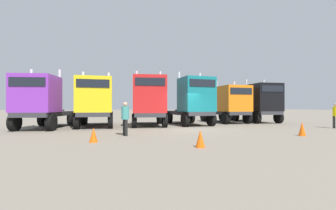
# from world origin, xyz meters

# --- Properties ---
(ground) EXTENTS (200.00, 200.00, 0.00)m
(ground) POSITION_xyz_m (0.00, 0.00, 0.00)
(ground) COLOR gray
(semi_truck_purple) EXTENTS (3.94, 6.51, 4.13)m
(semi_truck_purple) POSITION_xyz_m (-9.42, 3.23, 1.84)
(semi_truck_purple) COLOR #333338
(semi_truck_purple) RESTS_ON ground
(semi_truck_yellow) EXTENTS (3.09, 6.21, 4.18)m
(semi_truck_yellow) POSITION_xyz_m (-5.98, 3.52, 1.90)
(semi_truck_yellow) COLOR #333338
(semi_truck_yellow) RESTS_ON ground
(semi_truck_red) EXTENTS (3.63, 6.30, 4.39)m
(semi_truck_red) POSITION_xyz_m (-2.03, 3.00, 1.97)
(semi_truck_red) COLOR #333338
(semi_truck_red) RESTS_ON ground
(semi_truck_teal) EXTENTS (2.64, 6.27, 4.40)m
(semi_truck_teal) POSITION_xyz_m (1.57, 2.81, 1.96)
(semi_truck_teal) COLOR #333338
(semi_truck_teal) RESTS_ON ground
(semi_truck_orange) EXTENTS (2.83, 5.82, 3.98)m
(semi_truck_orange) POSITION_xyz_m (5.92, 3.96, 1.79)
(semi_truck_orange) COLOR #333338
(semi_truck_orange) RESTS_ON ground
(semi_truck_black) EXTENTS (3.43, 6.64, 4.23)m
(semi_truck_black) POSITION_xyz_m (9.09, 3.69, 1.91)
(semi_truck_black) COLOR #333338
(semi_truck_black) RESTS_ON ground
(visitor_in_hivis) EXTENTS (0.43, 0.45, 1.77)m
(visitor_in_hivis) POSITION_xyz_m (10.03, -2.81, 1.03)
(visitor_in_hivis) COLOR #343434
(visitor_in_hivis) RESTS_ON ground
(visitor_with_camera) EXTENTS (0.47, 0.47, 1.77)m
(visitor_with_camera) POSITION_xyz_m (-4.60, -2.07, 1.03)
(visitor_with_camera) COLOR black
(visitor_with_camera) RESTS_ON ground
(traffic_cone_near) EXTENTS (0.36, 0.36, 0.67)m
(traffic_cone_near) POSITION_xyz_m (-2.45, -6.45, 0.33)
(traffic_cone_near) COLOR #F2590C
(traffic_cone_near) RESTS_ON ground
(traffic_cone_mid) EXTENTS (0.36, 0.36, 0.63)m
(traffic_cone_mid) POSITION_xyz_m (-6.21, -3.85, 0.32)
(traffic_cone_mid) COLOR #F2590C
(traffic_cone_mid) RESTS_ON ground
(traffic_cone_far) EXTENTS (0.36, 0.36, 0.74)m
(traffic_cone_far) POSITION_xyz_m (4.16, -5.13, 0.37)
(traffic_cone_far) COLOR #F2590C
(traffic_cone_far) RESTS_ON ground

